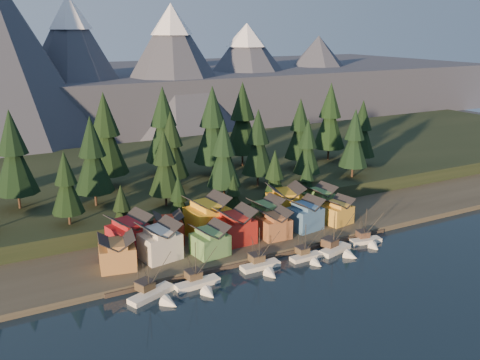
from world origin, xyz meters
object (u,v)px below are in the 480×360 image
boat_0 (155,290)px  house_back_0 (129,233)px  boat_6 (368,237)px  house_front_1 (159,240)px  boat_3 (263,262)px  house_back_1 (169,228)px  house_front_0 (117,251)px  boat_5 (339,244)px  boat_4 (309,253)px  boat_1 (200,279)px

boat_0 → house_back_0: (1.72, 23.05, 4.62)m
boat_6 → house_front_1: 55.89m
boat_3 → house_back_1: size_ratio=1.30×
boat_0 → house_front_0: size_ratio=1.27×
boat_6 → house_back_1: (-48.17, 22.99, 3.73)m
house_front_0 → boat_3: bearing=-14.0°
boat_5 → house_front_1: (-42.81, 16.15, 3.92)m
boat_6 → boat_0: bearing=-169.3°
boat_0 → house_back_0: house_back_0 is taller
boat_5 → house_front_0: (-53.53, 15.53, 3.39)m
boat_3 → boat_6: 33.10m
boat_3 → boat_4: size_ratio=1.14×
boat_0 → boat_6: 60.79m
house_front_1 → boat_1: bearing=-87.7°
boat_4 → house_front_0: size_ratio=1.06×
boat_5 → house_front_0: 55.84m
boat_1 → boat_4: size_ratio=1.15×
house_front_0 → house_front_1: (10.72, 0.62, 0.53)m
house_front_0 → boat_6: bearing=-1.7°
boat_5 → boat_6: 10.90m
boat_5 → house_back_0: (-48.22, 23.00, 4.35)m
house_front_0 → house_back_1: 18.31m
boat_3 → boat_5: boat_5 is taller
boat_3 → boat_6: size_ratio=1.08×
boat_3 → house_front_0: size_ratio=1.21×
house_front_0 → house_back_1: house_front_0 is taller
house_back_1 → boat_6: bearing=-12.4°
boat_0 → boat_3: bearing=-19.5°
boat_1 → boat_4: boat_1 is taller
boat_4 → boat_1: bearing=178.9°
boat_6 → boat_3: bearing=-170.3°
house_front_0 → house_back_0: size_ratio=0.87×
boat_5 → boat_0: bearing=165.3°
boat_3 → boat_4: 12.93m
boat_0 → boat_4: 40.58m
boat_0 → house_front_1: 18.18m
house_back_1 → house_front_1: bearing=-111.6°
boat_0 → boat_5: bearing=-21.7°
house_front_1 → boat_6: bearing=-25.1°
boat_0 → house_back_1: 27.45m
boat_4 → boat_6: bearing=0.7°
boat_1 → house_front_0: boat_1 is taller
boat_1 → house_front_1: bearing=97.8°
boat_5 → boat_6: (10.84, 1.07, -0.37)m
house_front_1 → boat_0: bearing=-123.1°
boat_4 → house_back_1: (-27.97, 23.89, 3.88)m
boat_6 → house_front_0: 66.08m
boat_6 → boat_5: bearing=-164.7°
house_front_1 → house_front_0: bearing=173.9°
boat_3 → house_front_0: 34.67m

